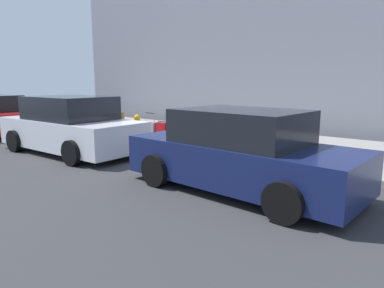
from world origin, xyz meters
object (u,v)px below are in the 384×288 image
object	(u,v)px
suitcase_teal_7	(190,137)
parked_car_navy_0	(240,153)
suitcase_teal_0	(302,148)
bollard_post	(122,124)
suitcase_silver_10	(150,131)
suitcase_silver_3	(247,141)
fire_hydrant	(137,126)
suitcase_red_2	(265,144)
suitcase_red_9	(162,132)
suitcase_navy_6	(204,137)
suitcase_maroon_5	(215,136)
parked_car_white_1	(71,127)
suitcase_olive_8	(175,133)
suitcase_olive_1	(283,145)
suitcase_black_4	(231,139)

from	to	relation	value
suitcase_teal_7	parked_car_navy_0	size ratio (longest dim) A/B	0.18
suitcase_teal_0	bollard_post	bearing A→B (deg)	1.46
suitcase_silver_10	suitcase_silver_3	bearing A→B (deg)	-179.25
suitcase_teal_0	fire_hydrant	xyz separation A→B (m)	(5.81, 0.01, 0.09)
suitcase_silver_3	parked_car_navy_0	bearing A→B (deg)	117.14
suitcase_red_2	suitcase_red_9	xyz separation A→B (m)	(3.63, 0.01, -0.03)
suitcase_teal_7	suitcase_silver_10	bearing A→B (deg)	3.90
suitcase_navy_6	suitcase_red_9	world-z (taller)	suitcase_red_9
suitcase_teal_7	suitcase_silver_10	xyz separation A→B (m)	(1.60, 0.11, 0.04)
suitcase_silver_3	suitcase_navy_6	world-z (taller)	suitcase_silver_3
bollard_post	parked_car_navy_0	size ratio (longest dim) A/B	0.19
suitcase_maroon_5	suitcase_silver_3	bearing A→B (deg)	-177.76
parked_car_white_1	suitcase_olive_8	bearing A→B (deg)	-127.00
suitcase_maroon_5	suitcase_silver_10	world-z (taller)	suitcase_silver_10
suitcase_navy_6	suitcase_teal_7	bearing A→B (deg)	2.54
suitcase_red_2	suitcase_maroon_5	distance (m)	1.54
suitcase_olive_1	suitcase_navy_6	bearing A→B (deg)	-0.86
parked_car_navy_0	parked_car_white_1	distance (m)	5.68
suitcase_olive_1	suitcase_maroon_5	world-z (taller)	suitcase_olive_1
suitcase_silver_10	parked_car_navy_0	xyz separation A→B (m)	(-4.90, 2.42, 0.29)
suitcase_black_4	suitcase_navy_6	world-z (taller)	suitcase_black_4
suitcase_silver_10	parked_car_white_1	xyz separation A→B (m)	(0.78, 2.42, 0.33)
suitcase_olive_8	bollard_post	xyz separation A→B (m)	(2.35, 0.12, 0.12)
suitcase_teal_0	parked_car_navy_0	size ratio (longest dim) A/B	0.21
suitcase_red_9	suitcase_olive_8	bearing A→B (deg)	-179.29
parked_car_navy_0	suitcase_olive_1	bearing A→B (deg)	-83.92
fire_hydrant	parked_car_navy_0	size ratio (longest dim) A/B	0.18
suitcase_teal_0	suitcase_olive_8	size ratio (longest dim) A/B	1.40
suitcase_olive_1	suitcase_red_2	bearing A→B (deg)	7.53
suitcase_red_9	suitcase_red_2	bearing A→B (deg)	-179.78
suitcase_red_2	suitcase_teal_7	bearing A→B (deg)	-1.73
suitcase_red_2	suitcase_silver_3	size ratio (longest dim) A/B	1.05
suitcase_teal_0	suitcase_red_2	bearing A→B (deg)	2.30
suitcase_silver_3	suitcase_red_9	bearing A→B (deg)	0.55
parked_car_navy_0	suitcase_maroon_5	bearing A→B (deg)	-46.81
suitcase_olive_1	suitcase_maroon_5	size ratio (longest dim) A/B	1.15
parked_car_white_1	suitcase_teal_7	bearing A→B (deg)	-133.20
suitcase_navy_6	bollard_post	bearing A→B (deg)	3.78
suitcase_red_9	suitcase_silver_10	distance (m)	0.53
suitcase_maroon_5	bollard_post	xyz separation A→B (m)	(3.91, 0.10, 0.05)
suitcase_olive_1	suitcase_red_2	xyz separation A→B (m)	(0.47, 0.06, 0.00)
suitcase_black_4	suitcase_teal_7	size ratio (longest dim) A/B	1.21
parked_car_navy_0	suitcase_black_4	bearing A→B (deg)	-54.42
suitcase_olive_8	parked_car_white_1	world-z (taller)	parked_car_white_1
suitcase_olive_1	suitcase_silver_3	world-z (taller)	suitcase_silver_3
suitcase_silver_10	bollard_post	distance (m)	1.30
suitcase_teal_0	suitcase_silver_3	distance (m)	1.48
suitcase_teal_0	suitcase_silver_10	distance (m)	5.12
suitcase_navy_6	suitcase_red_2	bearing A→B (deg)	177.18
parked_car_navy_0	suitcase_red_9	bearing A→B (deg)	-29.14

